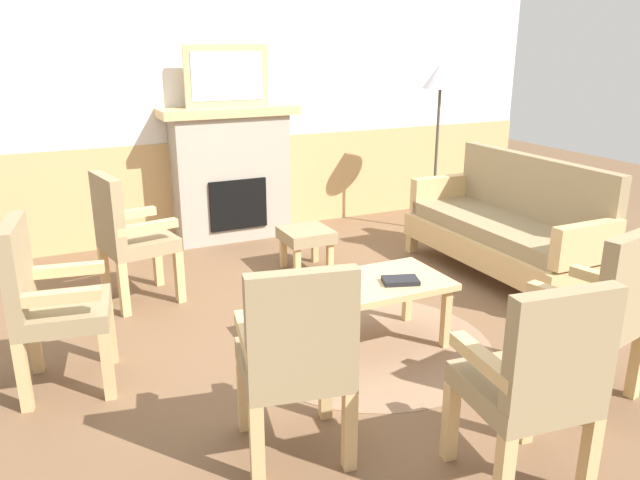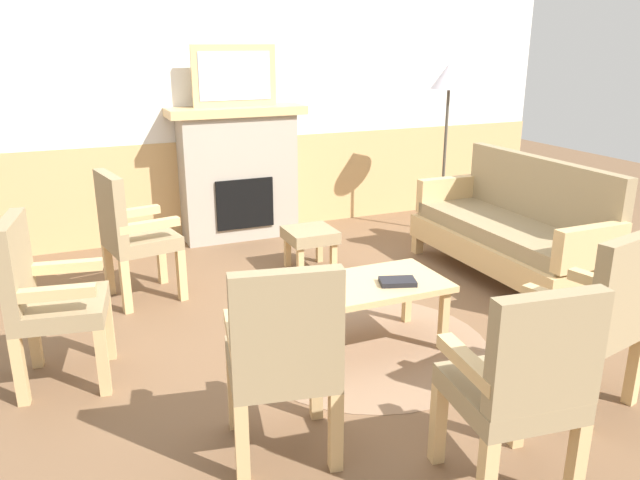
% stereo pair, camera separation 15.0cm
% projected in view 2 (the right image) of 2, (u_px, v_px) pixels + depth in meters
% --- Properties ---
extents(ground_plane, '(14.00, 14.00, 0.00)m').
position_uv_depth(ground_plane, '(341.00, 332.00, 4.17)').
color(ground_plane, brown).
extents(wall_back, '(7.20, 0.14, 2.70)m').
position_uv_depth(wall_back, '(229.00, 101.00, 6.04)').
color(wall_back, white).
rests_on(wall_back, ground_plane).
extents(fireplace, '(1.30, 0.44, 1.28)m').
position_uv_depth(fireplace, '(238.00, 172.00, 6.02)').
color(fireplace, '#A39989').
rests_on(fireplace, ground_plane).
extents(framed_picture, '(0.80, 0.04, 0.56)m').
position_uv_depth(framed_picture, '(234.00, 76.00, 5.74)').
color(framed_picture, tan).
rests_on(framed_picture, fireplace).
extents(couch, '(0.70, 1.80, 0.98)m').
position_uv_depth(couch, '(512.00, 231.00, 5.02)').
color(couch, tan).
rests_on(couch, ground_plane).
extents(coffee_table, '(0.96, 0.56, 0.44)m').
position_uv_depth(coffee_table, '(369.00, 290.00, 3.87)').
color(coffee_table, tan).
rests_on(coffee_table, ground_plane).
extents(round_rug, '(1.56, 1.56, 0.01)m').
position_uv_depth(round_rug, '(367.00, 345.00, 3.98)').
color(round_rug, '#896B51').
rests_on(round_rug, ground_plane).
extents(book_on_table, '(0.25, 0.20, 0.03)m').
position_uv_depth(book_on_table, '(398.00, 282.00, 3.82)').
color(book_on_table, black).
rests_on(book_on_table, coffee_table).
extents(footstool, '(0.40, 0.40, 0.36)m').
position_uv_depth(footstool, '(310.00, 238.00, 5.23)').
color(footstool, tan).
rests_on(footstool, ground_plane).
extents(armchair_near_fireplace, '(0.56, 0.56, 0.98)m').
position_uv_depth(armchair_near_fireplace, '(131.00, 231.00, 4.55)').
color(armchair_near_fireplace, tan).
rests_on(armchair_near_fireplace, ground_plane).
extents(armchair_by_window_left, '(0.55, 0.55, 0.98)m').
position_uv_depth(armchair_by_window_left, '(45.00, 294.00, 3.41)').
color(armchair_by_window_left, tan).
rests_on(armchair_by_window_left, ground_plane).
extents(armchair_front_left, '(0.54, 0.54, 0.98)m').
position_uv_depth(armchair_front_left, '(521.00, 382.00, 2.53)').
color(armchair_front_left, tan).
rests_on(armchair_front_left, ground_plane).
extents(armchair_front_center, '(0.56, 0.56, 0.98)m').
position_uv_depth(armchair_front_center, '(283.00, 353.00, 2.77)').
color(armchair_front_center, tan).
rests_on(armchair_front_center, ground_plane).
extents(armchair_corner_left, '(0.57, 0.57, 0.98)m').
position_uv_depth(armchair_corner_left, '(597.00, 312.00, 3.18)').
color(armchair_corner_left, tan).
rests_on(armchair_corner_left, ground_plane).
extents(floor_lamp_by_couch, '(0.36, 0.36, 1.68)m').
position_uv_depth(floor_lamp_by_couch, '(449.00, 87.00, 5.95)').
color(floor_lamp_by_couch, '#332D28').
rests_on(floor_lamp_by_couch, ground_plane).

